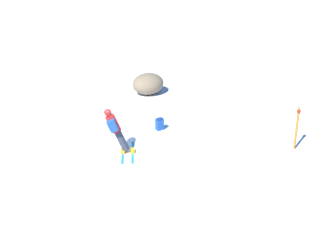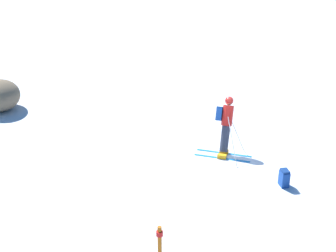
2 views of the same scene
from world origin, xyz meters
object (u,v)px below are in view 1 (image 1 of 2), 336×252
object	(u,v)px
skier	(116,129)
spare_backpack	(160,124)
exposed_boulder_0	(148,84)
trail_marker	(297,126)

from	to	relation	value
skier	spare_backpack	distance (m)	2.69
exposed_boulder_0	trail_marker	world-z (taller)	trail_marker
skier	spare_backpack	world-z (taller)	skier
exposed_boulder_0	trail_marker	bearing A→B (deg)	97.55
trail_marker	spare_backpack	bearing A→B (deg)	-55.06
spare_backpack	trail_marker	size ratio (longest dim) A/B	0.30
spare_backpack	exposed_boulder_0	xyz separation A→B (m)	(-1.99, -3.79, 0.27)
skier	exposed_boulder_0	xyz separation A→B (m)	(-4.46, -4.56, -0.47)
spare_backpack	exposed_boulder_0	size ratio (longest dim) A/B	0.32
spare_backpack	trail_marker	world-z (taller)	trail_marker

